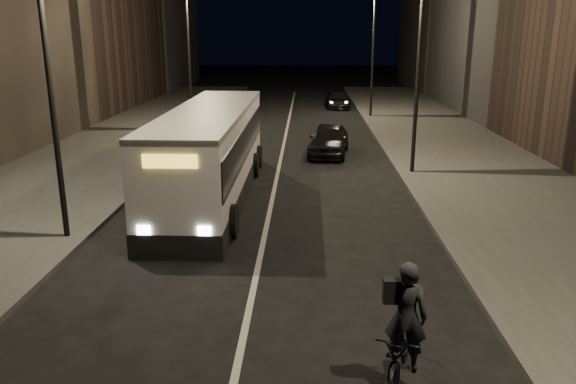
# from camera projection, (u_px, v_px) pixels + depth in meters

# --- Properties ---
(ground) EXTENTS (180.00, 180.00, 0.00)m
(ground) POSITION_uv_depth(u_px,v_px,m) (249.00, 311.00, 12.01)
(ground) COLOR black
(ground) RESTS_ON ground
(sidewalk_right) EXTENTS (7.00, 70.00, 0.16)m
(sidewalk_right) POSITION_uv_depth(u_px,v_px,m) (469.00, 163.00, 25.17)
(sidewalk_right) COLOR #353533
(sidewalk_right) RESTS_ON ground
(sidewalk_left) EXTENTS (7.00, 70.00, 0.16)m
(sidewalk_left) POSITION_uv_depth(u_px,v_px,m) (95.00, 160.00, 25.71)
(sidewalk_left) COLOR #353533
(sidewalk_left) RESTS_ON ground
(streetlight_right_mid) EXTENTS (1.20, 0.44, 8.12)m
(streetlight_right_mid) POSITION_uv_depth(u_px,v_px,m) (413.00, 42.00, 21.89)
(streetlight_right_mid) COLOR black
(streetlight_right_mid) RESTS_ON sidewalk_right
(streetlight_right_far) EXTENTS (1.20, 0.44, 8.12)m
(streetlight_right_far) POSITION_uv_depth(u_px,v_px,m) (370.00, 38.00, 37.26)
(streetlight_right_far) COLOR black
(streetlight_right_far) RESTS_ON sidewalk_right
(streetlight_left_near) EXTENTS (1.20, 0.44, 8.12)m
(streetlight_left_near) POSITION_uv_depth(u_px,v_px,m) (56.00, 47.00, 14.55)
(streetlight_left_near) COLOR black
(streetlight_left_near) RESTS_ON sidewalk_left
(streetlight_left_far) EXTENTS (1.20, 0.44, 8.12)m
(streetlight_left_far) POSITION_uv_depth(u_px,v_px,m) (192.00, 39.00, 31.84)
(streetlight_left_far) COLOR black
(streetlight_left_far) RESTS_ON sidewalk_left
(city_bus) EXTENTS (2.83, 11.88, 3.19)m
(city_bus) POSITION_uv_depth(u_px,v_px,m) (211.00, 149.00, 19.85)
(city_bus) COLOR silver
(city_bus) RESTS_ON ground
(cyclist_on_bicycle) EXTENTS (1.28, 2.10, 2.28)m
(cyclist_on_bicycle) POSITION_uv_depth(u_px,v_px,m) (402.00, 343.00, 9.35)
(cyclist_on_bicycle) COLOR black
(cyclist_on_bicycle) RESTS_ON ground
(car_near) EXTENTS (2.30, 4.55, 1.49)m
(car_near) POSITION_uv_depth(u_px,v_px,m) (329.00, 140.00, 27.01)
(car_near) COLOR black
(car_near) RESTS_ON ground
(car_mid) EXTENTS (1.82, 3.95, 1.25)m
(car_mid) POSITION_uv_depth(u_px,v_px,m) (233.00, 124.00, 32.31)
(car_mid) COLOR #3E3F41
(car_mid) RESTS_ON ground
(car_far) EXTENTS (1.92, 4.36, 1.25)m
(car_far) POSITION_uv_depth(u_px,v_px,m) (338.00, 100.00, 43.82)
(car_far) COLOR black
(car_far) RESTS_ON ground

